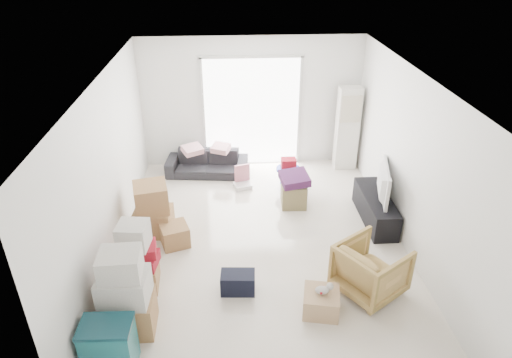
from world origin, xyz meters
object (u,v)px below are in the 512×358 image
Objects in this scene: tv_console at (375,208)px; ottoman at (294,194)px; television at (378,193)px; armchair at (371,267)px; wood_crate at (321,302)px; storage_bins at (109,346)px; ac_tower at (347,129)px; sofa at (207,160)px; kids_table at (288,167)px.

ottoman is (-1.34, 0.58, -0.01)m from tv_console.
television is 1.19× the size of armchair.
television is at bearing 57.42° from wood_crate.
ottoman is (2.56, 3.41, -0.11)m from storage_bins.
television is at bearing -88.62° from ac_tower.
wood_crate is at bearing -62.19° from sofa.
sofa reaches higher than tv_console.
television is at bearing -53.18° from armchair.
storage_bins is 2.66m from wood_crate.
ac_tower reaches higher than storage_bins.
kids_table is (-0.75, 3.03, 0.02)m from armchair.
armchair is at bearing 174.48° from television.
ac_tower is 2.96m from sofa.
kids_table is (1.60, -0.65, 0.11)m from sofa.
kids_table is at bearing 90.16° from wood_crate.
storage_bins is (-3.29, -1.07, -0.08)m from armchair.
sofa is at bearing 70.37° from television.
ottoman is at bearing -88.71° from kids_table.
storage_bins is 1.43× the size of wood_crate.
wood_crate is (-0.01, -2.69, -0.07)m from ottoman.
tv_console is at bearing -88.62° from ac_tower.
armchair is (-0.56, -3.84, -0.46)m from ac_tower.
kids_table is at bearing -148.45° from ac_tower.
ac_tower reaches higher than sofa.
ottoman is (-0.73, 2.34, -0.19)m from armchair.
sofa is at bearing -1.72° from armchair.
wood_crate is at bearing -89.84° from kids_table.
sofa is 2.10m from ottoman.
storage_bins reaches higher than wood_crate.
television is 3.53m from sofa.
ac_tower reaches higher than kids_table.
television is (0.05, -2.07, -0.34)m from ac_tower.
kids_table is 3.39m from wood_crate.
ac_tower is at bearing 49.21° from ottoman.
armchair is (-0.61, -1.76, 0.18)m from tv_console.
ac_tower is 1.24× the size of tv_console.
wood_crate is at bearing -122.58° from tv_console.
tv_console is 0.30m from television.
ac_tower is 6.26m from storage_bins.
ac_tower is 2.88× the size of kids_table.
television is at bearing -27.02° from sofa.
armchair is at bearing 17.95° from storage_bins.
storage_bins reaches higher than sofa.
television is 2.53m from wood_crate.
armchair is 3.46m from storage_bins.
sofa is at bearing 78.70° from storage_bins.
tv_console is 3.07× the size of wood_crate.
armchair reaches higher than ottoman.
tv_console is 1.87m from kids_table.
television is at bearing 35.95° from storage_bins.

